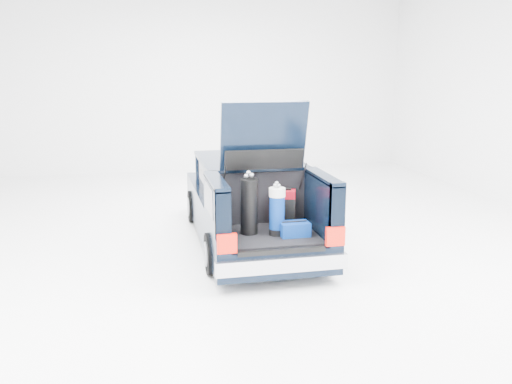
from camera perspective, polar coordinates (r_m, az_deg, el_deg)
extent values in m
plane|color=white|center=(9.39, -0.64, -5.27)|extent=(14.00, 14.00, 0.00)
cube|color=black|center=(9.87, -1.40, -1.35)|extent=(1.75, 3.00, 0.70)
cube|color=black|center=(11.39, -2.86, 0.07)|extent=(1.70, 0.30, 0.50)
cube|color=#A9A9B0|center=(11.54, -2.97, -0.12)|extent=(1.72, 0.10, 0.22)
cube|color=black|center=(9.25, -0.84, 1.63)|extent=(1.55, 1.95, 0.54)
cube|color=black|center=(9.20, -0.85, 3.40)|extent=(1.62, 2.05, 0.06)
cube|color=black|center=(7.89, 1.53, -6.17)|extent=(1.75, 1.30, 0.40)
cube|color=black|center=(7.84, 1.50, -4.57)|extent=(1.32, 1.18, 0.05)
cube|color=black|center=(7.57, -4.16, -2.09)|extent=(0.20, 1.30, 0.85)
cube|color=black|center=(7.92, 7.01, -1.47)|extent=(0.20, 1.30, 0.85)
cube|color=black|center=(7.47, -4.21, 1.14)|extent=(0.20, 1.30, 0.06)
cube|color=black|center=(7.83, 7.10, 1.61)|extent=(0.20, 1.30, 0.06)
cube|color=black|center=(8.30, 0.55, -0.75)|extent=(1.36, 0.08, 0.84)
cube|color=#A9A9B0|center=(7.26, 2.80, -7.66)|extent=(1.80, 0.12, 0.20)
cube|color=#B91207|center=(7.03, -3.09, -5.44)|extent=(0.26, 0.07, 0.26)
cube|color=#B91207|center=(7.39, 8.35, -4.63)|extent=(0.26, 0.07, 0.26)
cube|color=black|center=(7.24, 2.74, -6.27)|extent=(1.20, 0.06, 0.06)
cube|color=black|center=(7.96, 0.83, 5.91)|extent=(1.28, 0.33, 1.03)
cube|color=black|center=(7.98, 0.77, 6.94)|extent=(0.95, 0.17, 0.54)
cylinder|color=black|center=(10.57, -6.57, -1.52)|extent=(0.20, 0.62, 0.62)
cylinder|color=slate|center=(10.57, -6.57, -1.52)|extent=(0.23, 0.36, 0.36)
cylinder|color=black|center=(10.84, 2.08, -1.08)|extent=(0.20, 0.62, 0.62)
cylinder|color=slate|center=(10.84, 2.08, -1.08)|extent=(0.23, 0.36, 0.36)
cylinder|color=black|center=(7.90, -4.56, -6.49)|extent=(0.20, 0.62, 0.62)
cylinder|color=slate|center=(7.90, -4.56, -6.49)|extent=(0.23, 0.36, 0.36)
cylinder|color=black|center=(8.26, 6.84, -5.67)|extent=(0.20, 0.62, 0.62)
cylinder|color=slate|center=(8.26, 6.84, -5.67)|extent=(0.23, 0.36, 0.36)
cube|color=#6F030D|center=(8.20, 2.94, -1.64)|extent=(0.40, 0.31, 0.54)
cube|color=black|center=(8.14, 2.96, 0.31)|extent=(0.22, 0.11, 0.03)
cube|color=black|center=(8.12, 3.12, -2.19)|extent=(0.34, 0.13, 0.41)
cylinder|color=black|center=(7.72, -0.72, -1.54)|extent=(0.26, 0.29, 0.82)
cube|color=white|center=(7.81, -0.87, -1.14)|extent=(0.10, 0.02, 0.29)
sphere|color=#99999E|center=(7.63, -1.04, 1.70)|extent=(0.07, 0.07, 0.07)
sphere|color=#99999E|center=(7.60, -0.47, 1.79)|extent=(0.07, 0.07, 0.07)
cylinder|color=black|center=(7.78, 2.21, -4.18)|extent=(0.28, 0.28, 0.09)
cylinder|color=navy|center=(7.70, 2.23, -2.16)|extent=(0.26, 0.26, 0.49)
cylinder|color=white|center=(7.63, 2.24, -0.03)|extent=(0.28, 0.28, 0.12)
sphere|color=#99999E|center=(7.63, 2.41, 0.66)|extent=(0.06, 0.06, 0.06)
sphere|color=#99999E|center=(7.64, 2.19, 0.94)|extent=(0.06, 0.06, 0.06)
cube|color=navy|center=(7.73, 4.07, -3.90)|extent=(0.42, 0.28, 0.20)
cylinder|color=black|center=(7.70, 4.08, -3.13)|extent=(0.36, 0.03, 0.02)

